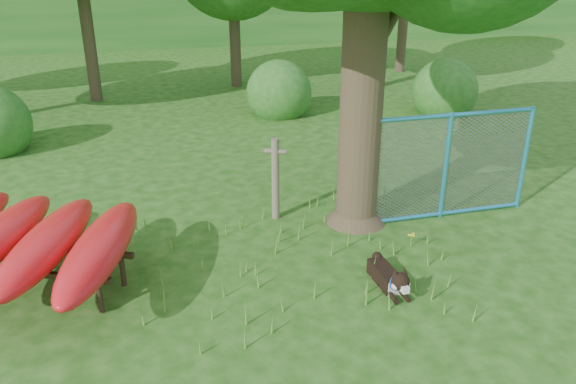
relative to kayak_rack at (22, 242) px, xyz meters
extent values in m
plane|color=#19470E|center=(3.32, -1.15, -0.71)|extent=(80.00, 80.00, 0.00)
cylinder|color=#3A2E1F|center=(4.89, 0.86, 1.88)|extent=(0.87, 0.87, 5.18)
cone|color=#3A2E1F|center=(4.89, 0.86, -0.45)|extent=(1.30, 1.30, 0.52)
cylinder|color=#3A2E1F|center=(5.46, 1.10, 2.60)|extent=(1.20, 1.13, 1.10)
cylinder|color=brown|center=(3.64, 1.33, -0.02)|extent=(0.17, 0.17, 1.39)
cylinder|color=brown|center=(3.64, 1.33, 0.46)|extent=(0.37, 0.22, 0.07)
cylinder|color=black|center=(0.92, -0.77, -0.49)|extent=(0.10, 0.10, 0.45)
cylinder|color=black|center=(1.19, -0.21, -0.49)|extent=(0.10, 0.10, 0.45)
cube|color=black|center=(-0.13, -0.28, -0.25)|extent=(2.46, 1.20, 0.07)
cube|color=black|center=(0.13, 0.28, -0.25)|extent=(2.46, 1.20, 0.07)
ellipsoid|color=red|center=(0.32, -0.15, 0.00)|extent=(1.38, 2.75, 0.43)
ellipsoid|color=red|center=(0.97, -0.45, 0.00)|extent=(1.30, 2.75, 0.43)
cube|color=black|center=(4.57, -1.03, -0.60)|extent=(0.26, 0.64, 0.22)
cube|color=white|center=(4.58, -1.30, -0.61)|extent=(0.20, 0.13, 0.20)
sphere|color=black|center=(4.59, -1.46, -0.44)|extent=(0.24, 0.24, 0.24)
cube|color=white|center=(4.59, -1.57, -0.48)|extent=(0.09, 0.13, 0.08)
sphere|color=white|center=(4.52, -1.48, -0.48)|extent=(0.11, 0.11, 0.11)
sphere|color=white|center=(4.66, -1.48, -0.48)|extent=(0.11, 0.11, 0.11)
cone|color=black|center=(4.52, -1.43, -0.31)|extent=(0.10, 0.11, 0.11)
cone|color=black|center=(4.65, -1.42, -0.31)|extent=(0.10, 0.11, 0.11)
cylinder|color=black|center=(4.50, -1.44, -0.67)|extent=(0.07, 0.27, 0.06)
cylinder|color=black|center=(4.67, -1.43, -0.67)|extent=(0.07, 0.27, 0.06)
sphere|color=black|center=(4.61, -0.68, -0.51)|extent=(0.15, 0.15, 0.15)
torus|color=#183EB4|center=(4.59, -1.39, -0.49)|extent=(0.23, 0.07, 0.23)
cylinder|color=#2991C0|center=(4.84, 0.65, 0.19)|extent=(0.08, 0.08, 1.80)
cylinder|color=#2991C0|center=(6.34, 0.67, 0.19)|extent=(0.08, 0.08, 1.80)
cylinder|color=#2991C0|center=(7.84, 0.68, 0.19)|extent=(0.08, 0.08, 1.80)
cylinder|color=#2991C0|center=(6.34, 0.67, 1.05)|extent=(3.00, 0.10, 0.07)
cylinder|color=#2991C0|center=(6.34, 0.67, -0.66)|extent=(3.00, 0.10, 0.07)
plane|color=gray|center=(6.34, 0.67, 0.19)|extent=(2.99, 0.03, 2.99)
cylinder|color=#558D2E|center=(5.38, -0.19, -0.62)|extent=(0.02, 0.02, 0.19)
sphere|color=yellow|center=(5.38, -0.19, -0.52)|extent=(0.03, 0.03, 0.03)
sphere|color=yellow|center=(5.42, -0.17, -0.51)|extent=(0.03, 0.03, 0.03)
sphere|color=yellow|center=(5.35, -0.16, -0.53)|extent=(0.03, 0.03, 0.03)
sphere|color=yellow|center=(5.40, -0.22, -0.52)|extent=(0.03, 0.03, 0.03)
sphere|color=yellow|center=(5.36, -0.21, -0.51)|extent=(0.03, 0.03, 0.03)
cylinder|color=#3A2E1F|center=(0.32, 10.85, 1.91)|extent=(0.36, 0.36, 5.25)
cylinder|color=#3A2E1F|center=(4.82, 11.85, 1.21)|extent=(0.36, 0.36, 3.85)
cylinder|color=#3A2E1F|center=(8.32, 9.85, 1.67)|extent=(0.36, 0.36, 4.76)
cylinder|color=#3A2E1F|center=(11.32, 12.85, 1.74)|extent=(0.36, 0.36, 4.90)
sphere|color=#235F1F|center=(9.82, 6.85, -0.71)|extent=(1.80, 1.80, 1.80)
sphere|color=#235F1F|center=(5.32, 7.85, -0.71)|extent=(1.80, 1.80, 1.80)
camera|label=1|loc=(1.67, -6.98, 3.34)|focal=35.00mm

